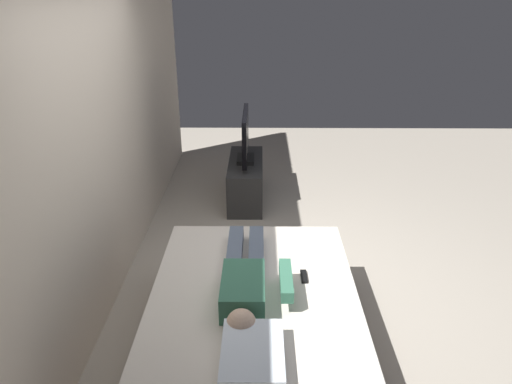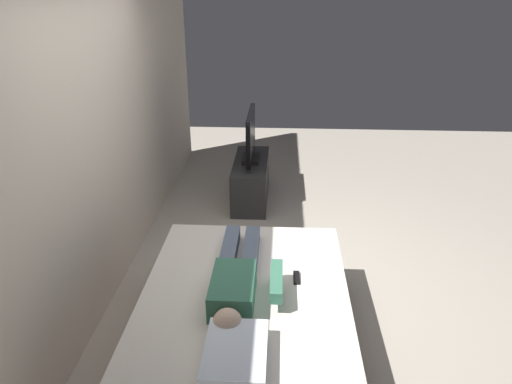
{
  "view_description": "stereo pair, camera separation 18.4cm",
  "coord_description": "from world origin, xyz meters",
  "px_view_note": "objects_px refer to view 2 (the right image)",
  "views": [
    {
      "loc": [
        -3.37,
        0.21,
        2.47
      ],
      "look_at": [
        0.6,
        0.25,
        0.69
      ],
      "focal_mm": 33.38,
      "sensor_mm": 36.0,
      "label": 1
    },
    {
      "loc": [
        -3.36,
        0.03,
        2.47
      ],
      "look_at": [
        0.6,
        0.25,
        0.69
      ],
      "focal_mm": 33.38,
      "sensor_mm": 36.0,
      "label": 2
    }
  ],
  "objects_px": {
    "tv": "(251,138)",
    "person": "(237,279)",
    "pillow": "(236,356)",
    "remote": "(296,278)",
    "bed": "(245,325)",
    "tv_stand": "(251,180)"
  },
  "relations": [
    {
      "from": "tv",
      "to": "person",
      "type": "bearing_deg",
      "value": -178.24
    },
    {
      "from": "pillow",
      "to": "remote",
      "type": "height_order",
      "value": "pillow"
    },
    {
      "from": "bed",
      "to": "tv",
      "type": "relative_size",
      "value": 2.22
    },
    {
      "from": "pillow",
      "to": "person",
      "type": "xyz_separation_m",
      "value": [
        0.69,
        0.05,
        0.02
      ]
    },
    {
      "from": "remote",
      "to": "tv_stand",
      "type": "distance_m",
      "value": 2.53
    },
    {
      "from": "person",
      "to": "tv",
      "type": "height_order",
      "value": "tv"
    },
    {
      "from": "bed",
      "to": "pillow",
      "type": "distance_m",
      "value": 0.74
    },
    {
      "from": "pillow",
      "to": "person",
      "type": "height_order",
      "value": "person"
    },
    {
      "from": "remote",
      "to": "bed",
      "type": "bearing_deg",
      "value": 117.22
    },
    {
      "from": "bed",
      "to": "pillow",
      "type": "bearing_deg",
      "value": 180.0
    },
    {
      "from": "tv_stand",
      "to": "tv",
      "type": "distance_m",
      "value": 0.53
    },
    {
      "from": "pillow",
      "to": "remote",
      "type": "xyz_separation_m",
      "value": [
        0.84,
        -0.35,
        -0.05
      ]
    },
    {
      "from": "pillow",
      "to": "tv_stand",
      "type": "distance_m",
      "value": 3.33
    },
    {
      "from": "bed",
      "to": "remote",
      "type": "xyz_separation_m",
      "value": [
        0.18,
        -0.35,
        0.29
      ]
    },
    {
      "from": "tv_stand",
      "to": "person",
      "type": "bearing_deg",
      "value": -178.24
    },
    {
      "from": "bed",
      "to": "person",
      "type": "bearing_deg",
      "value": 62.26
    },
    {
      "from": "tv_stand",
      "to": "bed",
      "type": "bearing_deg",
      "value": -177.07
    },
    {
      "from": "remote",
      "to": "pillow",
      "type": "bearing_deg",
      "value": 157.35
    },
    {
      "from": "person",
      "to": "pillow",
      "type": "bearing_deg",
      "value": -175.44
    },
    {
      "from": "person",
      "to": "bed",
      "type": "bearing_deg",
      "value": -117.74
    },
    {
      "from": "bed",
      "to": "remote",
      "type": "distance_m",
      "value": 0.49
    },
    {
      "from": "remote",
      "to": "tv",
      "type": "bearing_deg",
      "value": 11.13
    }
  ]
}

